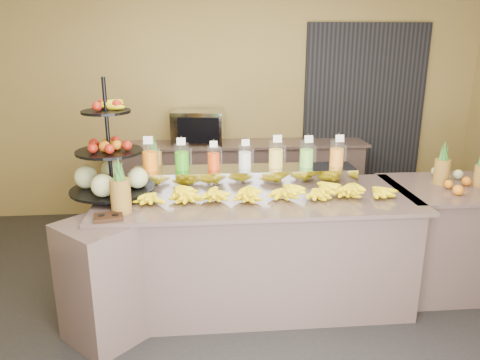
{
  "coord_description": "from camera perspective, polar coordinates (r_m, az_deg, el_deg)",
  "views": [
    {
      "loc": [
        -0.44,
        -3.17,
        2.12
      ],
      "look_at": [
        -0.13,
        0.3,
        1.06
      ],
      "focal_mm": 35.0,
      "sensor_mm": 36.0,
      "label": 1
    }
  ],
  "objects": [
    {
      "name": "ground",
      "position": [
        3.84,
        2.48,
        -16.66
      ],
      "size": [
        6.0,
        6.0,
        0.0
      ],
      "primitive_type": "plane",
      "color": "black",
      "rests_on": "ground"
    },
    {
      "name": "room_envelope",
      "position": [
        4.01,
        4.05,
        13.36
      ],
      "size": [
        6.04,
        5.02,
        2.82
      ],
      "color": "olive",
      "rests_on": "ground"
    },
    {
      "name": "buffet_counter",
      "position": [
        3.82,
        0.32,
        -8.77
      ],
      "size": [
        2.75,
        1.25,
        0.93
      ],
      "color": "#876762",
      "rests_on": "ground"
    },
    {
      "name": "right_counter",
      "position": [
        4.48,
        24.09,
        -6.32
      ],
      "size": [
        1.08,
        0.88,
        0.93
      ],
      "color": "#876762",
      "rests_on": "ground"
    },
    {
      "name": "back_ledge",
      "position": [
        5.68,
        -0.42,
        -0.01
      ],
      "size": [
        3.1,
        0.55,
        0.93
      ],
      "color": "#876762",
      "rests_on": "ground"
    },
    {
      "name": "pitcher_tray",
      "position": [
        3.93,
        0.6,
        0.4
      ],
      "size": [
        1.85,
        0.3,
        0.15
      ],
      "primitive_type": "cube",
      "color": "gray",
      "rests_on": "buffet_counter"
    },
    {
      "name": "juice_pitcher_orange_a",
      "position": [
        3.88,
        -10.94,
        2.63
      ],
      "size": [
        0.13,
        0.13,
        0.31
      ],
      "color": "silver",
      "rests_on": "pitcher_tray"
    },
    {
      "name": "juice_pitcher_green",
      "position": [
        3.87,
        -7.09,
        2.66
      ],
      "size": [
        0.12,
        0.12,
        0.29
      ],
      "color": "silver",
      "rests_on": "pitcher_tray"
    },
    {
      "name": "juice_pitcher_orange_b",
      "position": [
        3.87,
        -3.23,
        2.6
      ],
      "size": [
        0.11,
        0.11,
        0.26
      ],
      "color": "silver",
      "rests_on": "pitcher_tray"
    },
    {
      "name": "juice_pitcher_milk",
      "position": [
        3.88,
        0.6,
        2.73
      ],
      "size": [
        0.11,
        0.11,
        0.27
      ],
      "color": "silver",
      "rests_on": "pitcher_tray"
    },
    {
      "name": "juice_pitcher_lemon",
      "position": [
        3.92,
        4.4,
        2.96
      ],
      "size": [
        0.12,
        0.13,
        0.3
      ],
      "color": "silver",
      "rests_on": "pitcher_tray"
    },
    {
      "name": "juice_pitcher_lime",
      "position": [
        3.97,
        8.11,
        2.98
      ],
      "size": [
        0.12,
        0.12,
        0.29
      ],
      "color": "silver",
      "rests_on": "pitcher_tray"
    },
    {
      "name": "juice_pitcher_orange_c",
      "position": [
        4.03,
        11.72,
        3.03
      ],
      "size": [
        0.12,
        0.12,
        0.29
      ],
      "color": "silver",
      "rests_on": "pitcher_tray"
    },
    {
      "name": "banana_heap",
      "position": [
        3.61,
        3.22,
        -1.15
      ],
      "size": [
        1.97,
        0.18,
        0.16
      ],
      "color": "yellow",
      "rests_on": "buffet_counter"
    },
    {
      "name": "fruit_stand",
      "position": [
        3.76,
        -14.83,
        1.55
      ],
      "size": [
        0.83,
        0.83,
        0.92
      ],
      "rotation": [
        0.0,
        0.0,
        0.34
      ],
      "color": "black",
      "rests_on": "buffet_counter"
    },
    {
      "name": "condiment_caddy",
      "position": [
        3.34,
        -15.73,
        -4.38
      ],
      "size": [
        0.22,
        0.18,
        0.03
      ],
      "primitive_type": "cube",
      "rotation": [
        0.0,
        0.0,
        0.21
      ],
      "color": "black",
      "rests_on": "buffet_counter"
    },
    {
      "name": "pineapple_left_a",
      "position": [
        3.41,
        -14.37,
        -1.44
      ],
      "size": [
        0.14,
        0.14,
        0.4
      ],
      "rotation": [
        0.0,
        0.0,
        0.39
      ],
      "color": "brown",
      "rests_on": "buffet_counter"
    },
    {
      "name": "pineapple_left_b",
      "position": [
        4.1,
        -10.43,
        2.0
      ],
      "size": [
        0.14,
        0.14,
        0.42
      ],
      "rotation": [
        0.0,
        0.0,
        -0.37
      ],
      "color": "brown",
      "rests_on": "buffet_counter"
    },
    {
      "name": "right_fruit_pile",
      "position": [
        4.27,
        25.66,
        -0.04
      ],
      "size": [
        0.41,
        0.39,
        0.21
      ],
      "color": "brown",
      "rests_on": "right_counter"
    },
    {
      "name": "oven_warmer",
      "position": [
        5.51,
        -5.11,
        6.43
      ],
      "size": [
        0.64,
        0.49,
        0.39
      ],
      "primitive_type": "cube",
      "rotation": [
        0.0,
        0.0,
        -0.14
      ],
      "color": "gray",
      "rests_on": "back_ledge"
    }
  ]
}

